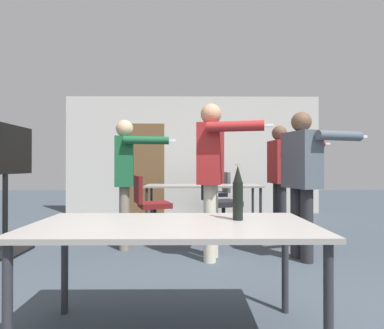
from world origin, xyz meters
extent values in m
cube|color=beige|center=(0.00, 5.37, 1.34)|extent=(5.77, 0.10, 2.67)
cube|color=brown|center=(-1.10, 5.31, 1.02)|extent=(0.90, 0.02, 2.05)
cube|color=gray|center=(-0.18, 0.36, 0.71)|extent=(1.75, 0.81, 0.03)
cylinder|color=#2D2D33|center=(-0.99, 0.02, 0.35)|extent=(0.05, 0.05, 0.69)
cylinder|color=#2D2D33|center=(0.63, 0.02, 0.35)|extent=(0.05, 0.05, 0.69)
cylinder|color=#2D2D33|center=(-0.99, 0.71, 0.35)|extent=(0.05, 0.05, 0.69)
cylinder|color=#2D2D33|center=(0.63, 0.71, 0.35)|extent=(0.05, 0.05, 0.69)
cube|color=gray|center=(0.18, 4.12, 0.71)|extent=(2.14, 0.77, 0.03)
cylinder|color=#2D2D33|center=(-0.83, 3.79, 0.35)|extent=(0.05, 0.05, 0.69)
cylinder|color=#2D2D33|center=(1.19, 3.79, 0.35)|extent=(0.05, 0.05, 0.69)
cylinder|color=#2D2D33|center=(-0.83, 4.45, 0.35)|extent=(0.05, 0.05, 0.69)
cylinder|color=#2D2D33|center=(1.19, 4.45, 0.35)|extent=(0.05, 0.05, 0.69)
cube|color=black|center=(-2.34, 2.19, 0.01)|extent=(0.44, 0.56, 0.03)
cylinder|color=black|center=(-2.34, 2.19, 0.51)|extent=(0.06, 0.06, 0.95)
cube|color=black|center=(-2.34, 2.19, 1.29)|extent=(0.04, 1.15, 0.63)
cube|color=#192342|center=(-2.36, 2.19, 1.29)|extent=(0.01, 1.06, 0.55)
cylinder|color=beige|center=(0.20, 2.06, 0.44)|extent=(0.14, 0.14, 0.87)
cylinder|color=beige|center=(0.15, 1.87, 0.44)|extent=(0.14, 0.14, 0.87)
cube|color=maroon|center=(0.18, 1.97, 1.22)|extent=(0.35, 0.50, 0.69)
sphere|color=tan|center=(0.18, 1.97, 1.68)|extent=(0.24, 0.24, 0.24)
cylinder|color=maroon|center=(0.24, 2.25, 1.20)|extent=(0.11, 0.11, 0.60)
cylinder|color=maroon|center=(0.40, 1.62, 1.50)|extent=(0.61, 0.24, 0.11)
cube|color=white|center=(0.72, 1.55, 1.50)|extent=(0.12, 0.06, 0.03)
cylinder|color=#28282D|center=(1.28, 3.10, 0.41)|extent=(0.13, 0.13, 0.82)
cylinder|color=#28282D|center=(1.30, 2.93, 0.41)|extent=(0.13, 0.13, 0.82)
cube|color=maroon|center=(1.29, 3.01, 1.14)|extent=(0.28, 0.44, 0.65)
sphere|color=brown|center=(1.29, 3.01, 1.58)|extent=(0.23, 0.23, 0.23)
cylinder|color=maroon|center=(1.26, 3.27, 1.13)|extent=(0.10, 0.10, 0.56)
cylinder|color=maroon|center=(1.59, 2.78, 1.41)|extent=(0.57, 0.15, 0.10)
cube|color=white|center=(1.90, 2.81, 1.41)|extent=(0.12, 0.05, 0.03)
cylinder|color=slate|center=(-0.94, 2.52, 0.41)|extent=(0.13, 0.13, 0.82)
cylinder|color=slate|center=(-0.91, 2.35, 0.41)|extent=(0.13, 0.13, 0.82)
cube|color=#195633|center=(-0.93, 2.44, 1.14)|extent=(0.29, 0.44, 0.64)
sphere|color=#DBAD89|center=(-0.93, 2.44, 1.57)|extent=(0.23, 0.23, 0.23)
cylinder|color=#195633|center=(-0.97, 2.69, 1.12)|extent=(0.10, 0.10, 0.56)
cylinder|color=#195633|center=(-0.61, 2.23, 1.40)|extent=(0.57, 0.19, 0.10)
cube|color=white|center=(-0.31, 2.28, 1.40)|extent=(0.12, 0.05, 0.03)
cylinder|color=#28282D|center=(1.19, 2.03, 0.41)|extent=(0.14, 0.14, 0.83)
cylinder|color=#28282D|center=(1.24, 1.85, 0.41)|extent=(0.14, 0.14, 0.83)
cube|color=#4C5660|center=(1.22, 1.94, 1.15)|extent=(0.37, 0.50, 0.65)
sphere|color=brown|center=(1.22, 1.94, 1.59)|extent=(0.23, 0.23, 0.23)
cylinder|color=#4C5660|center=(1.14, 2.20, 1.13)|extent=(0.11, 0.11, 0.56)
cylinder|color=#4C5660|center=(1.57, 1.75, 1.41)|extent=(0.57, 0.26, 0.11)
cube|color=white|center=(1.86, 1.84, 1.41)|extent=(0.13, 0.07, 0.03)
cylinder|color=black|center=(-0.62, 3.20, 0.01)|extent=(0.52, 0.52, 0.03)
cylinder|color=black|center=(-0.62, 3.20, 0.23)|extent=(0.06, 0.06, 0.40)
cube|color=maroon|center=(-0.62, 3.20, 0.47)|extent=(0.59, 0.59, 0.08)
cube|color=maroon|center=(-0.87, 3.11, 0.72)|extent=(0.21, 0.43, 0.42)
cylinder|color=black|center=(0.45, 4.78, 0.01)|extent=(0.52, 0.52, 0.03)
cylinder|color=black|center=(0.45, 4.78, 0.24)|extent=(0.06, 0.06, 0.42)
cube|color=#4C4C51|center=(0.45, 4.78, 0.49)|extent=(0.53, 0.53, 0.08)
cube|color=#4C4C51|center=(0.70, 4.82, 0.74)|extent=(0.13, 0.44, 0.42)
cylinder|color=black|center=(0.46, 3.21, 0.01)|extent=(0.52, 0.52, 0.03)
cylinder|color=black|center=(0.46, 3.21, 0.24)|extent=(0.06, 0.06, 0.43)
cube|color=black|center=(0.46, 3.21, 0.50)|extent=(0.59, 0.59, 0.08)
cube|color=black|center=(0.22, 3.12, 0.75)|extent=(0.21, 0.43, 0.42)
cylinder|color=black|center=(0.24, 0.47, 0.85)|extent=(0.07, 0.07, 0.25)
cone|color=black|center=(0.24, 0.47, 1.03)|extent=(0.06, 0.06, 0.11)
cylinder|color=gold|center=(0.24, 0.47, 1.09)|extent=(0.03, 0.03, 0.01)
camera|label=1|loc=(-0.08, -1.50, 1.08)|focal=28.00mm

